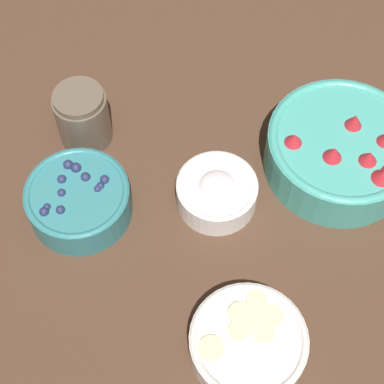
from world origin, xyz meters
name	(u,v)px	position (x,y,z in m)	size (l,w,h in m)	color
ground_plane	(191,265)	(0.00, 0.00, 0.00)	(4.00, 4.00, 0.00)	#4C3323
bowl_strawberries	(341,149)	(-0.18, -0.22, 0.04)	(0.22, 0.22, 0.10)	#47AD9E
bowl_blueberries	(79,199)	(0.18, -0.05, 0.03)	(0.15, 0.15, 0.06)	teal
bowl_bananas	(248,342)	(-0.10, 0.10, 0.03)	(0.15, 0.15, 0.04)	silver
bowl_cream	(217,191)	(-0.01, -0.11, 0.03)	(0.12, 0.12, 0.06)	white
jar_chocolate	(83,118)	(0.21, -0.18, 0.05)	(0.08, 0.08, 0.10)	brown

